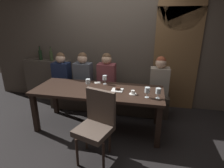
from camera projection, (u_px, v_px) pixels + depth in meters
The scene contains 20 objects.
ground at pixel (99, 127), 3.43m from camera, with size 9.00×9.00×0.00m, color black.
back_wall_tiled at pixel (113, 37), 4.05m from camera, with size 6.00×0.12×3.00m, color brown.
arched_door at pixel (177, 45), 3.76m from camera, with size 0.90×0.05×2.55m.
back_counter at pixel (49, 79), 4.54m from camera, with size 1.10×0.28×0.95m, color #494138.
dining_table at pixel (98, 94), 3.21m from camera, with size 2.20×0.84×0.74m.
banquette_bench at pixel (108, 100), 4.00m from camera, with size 2.50×0.44×0.45m.
chair_near_side at pixel (97, 121), 2.54m from camera, with size 0.55×0.55×0.98m.
diner_redhead at pixel (62, 71), 4.01m from camera, with size 0.36×0.24×0.76m.
diner_bearded at pixel (83, 72), 3.88m from camera, with size 0.36×0.24×0.78m.
diner_far_end at pixel (107, 73), 3.81m from camera, with size 0.36×0.24×0.79m.
diner_near_end at pixel (160, 77), 3.58m from camera, with size 0.36×0.24×0.77m.
wine_bottle_dark_red at pixel (40, 55), 4.39m from camera, with size 0.08×0.08×0.33m.
wine_bottle_pale_label at pixel (51, 55), 4.30m from camera, with size 0.08×0.08×0.33m.
wine_glass_far_right at pixel (88, 82), 3.19m from camera, with size 0.08×0.08×0.16m.
wine_glass_far_left at pixel (158, 91), 2.78m from camera, with size 0.08×0.08×0.16m.
wine_glass_end_right at pixel (147, 90), 2.81m from camera, with size 0.08×0.08×0.16m.
wine_glass_near_right at pixel (105, 78), 3.39m from camera, with size 0.08×0.08×0.16m.
espresso_cup at pixel (133, 93), 2.97m from camera, with size 0.12×0.12×0.06m.
dessert_plate at pixel (118, 90), 3.12m from camera, with size 0.19×0.19×0.05m.
folded_napkin at pixel (97, 83), 3.49m from camera, with size 0.11×0.10×0.01m, color silver.
Camera 1 is at (0.86, -2.85, 1.89)m, focal length 29.91 mm.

